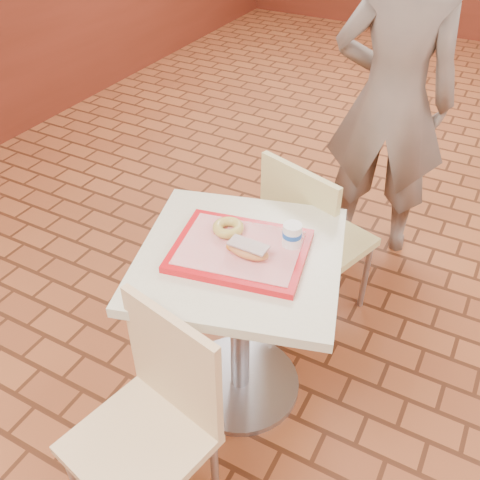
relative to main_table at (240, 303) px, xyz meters
The scene contains 8 objects.
main_table is the anchor object (origin of this frame).
chair_main_front 0.55m from the main_table, 91.87° to the right, with size 0.46×0.46×0.84m.
chair_main_back 0.55m from the main_table, 83.13° to the left, with size 0.51×0.51×0.87m.
customer 1.35m from the main_table, 83.07° to the left, with size 0.62×0.41×1.70m, color #6F5F56.
serving_tray 0.26m from the main_table, 14.04° to the left, with size 0.46×0.36×0.03m.
ring_donut 0.31m from the main_table, 143.97° to the left, with size 0.11×0.11×0.04m, color gold.
long_john_donut 0.30m from the main_table, 31.70° to the right, with size 0.16×0.08×0.05m.
paper_cup 0.36m from the main_table, 33.07° to the left, with size 0.07×0.07×0.09m.
Camera 1 is at (-0.60, -1.71, 1.95)m, focal length 40.00 mm.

